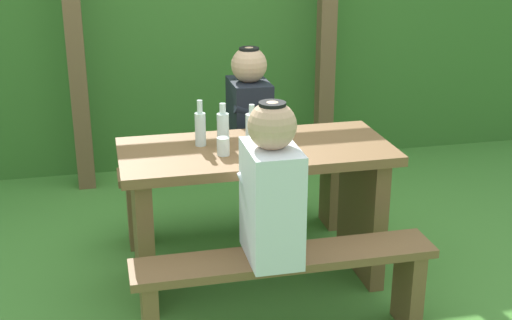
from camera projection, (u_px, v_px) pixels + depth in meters
The scene contains 14 objects.
ground_plane at pixel (256, 279), 3.84m from camera, with size 12.00×12.00×0.00m, color #488634.
hedge_backdrop at pixel (192, 31), 5.59m from camera, with size 6.40×0.84×1.98m, color #396E2A.
pergola_post_left at pixel (76, 55), 4.78m from camera, with size 0.12×0.12×1.95m, color brown.
pergola_post_right at pixel (326, 44), 5.16m from camera, with size 0.12×0.12×1.95m, color brown.
picnic_table at pixel (256, 192), 3.66m from camera, with size 1.40×0.64×0.77m.
bench_near at pixel (285, 280), 3.19m from camera, with size 1.40×0.24×0.46m.
bench_far at pixel (234, 185), 4.27m from camera, with size 1.40×0.24×0.46m.
person_white_shirt at pixel (271, 188), 3.02m from camera, with size 0.25×0.35×0.72m.
person_black_coat at pixel (249, 112), 4.13m from camera, with size 0.25×0.35×0.72m.
drinking_glass at pixel (223, 146), 3.45m from camera, with size 0.06×0.06×0.09m, color silver.
bottle_left at pixel (252, 130), 3.53m from camera, with size 0.06×0.06×0.23m.
bottle_right at pixel (200, 127), 3.57m from camera, with size 0.06×0.06×0.24m.
bottle_center at pixel (223, 128), 3.57m from camera, with size 0.06×0.06×0.22m.
cell_phone at pixel (271, 139), 3.68m from camera, with size 0.07×0.14×0.01m, color black.
Camera 1 is at (-0.76, -3.29, 1.94)m, focal length 48.82 mm.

